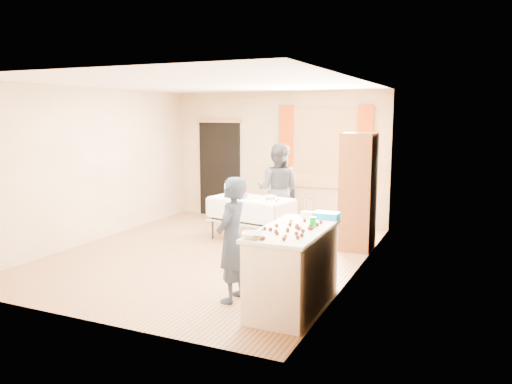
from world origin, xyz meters
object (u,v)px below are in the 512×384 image
at_px(cabinet, 358,192).
at_px(girl, 232,240).
at_px(party_table, 251,215).
at_px(woman, 278,189).
at_px(chair, 280,212).
at_px(counter, 293,268).

distance_m(cabinet, girl, 2.96).
relative_size(cabinet, party_table, 1.23).
relative_size(party_table, woman, 0.92).
bearing_deg(party_table, chair, 94.99).
bearing_deg(woman, counter, 108.47).
distance_m(counter, woman, 3.48).
bearing_deg(counter, chair, 113.50).
bearing_deg(party_table, cabinet, 18.33).
bearing_deg(woman, cabinet, 159.31).
height_order(chair, girl, girl).
relative_size(party_table, chair, 1.42).
xyz_separation_m(party_table, woman, (0.23, 0.65, 0.37)).
xyz_separation_m(counter, chair, (-1.56, 3.58, -0.13)).
distance_m(cabinet, counter, 2.79).
bearing_deg(chair, party_table, -82.13).
height_order(cabinet, party_table, cabinet).
height_order(counter, girl, girl).
height_order(cabinet, woman, cabinet).
xyz_separation_m(counter, woman, (-1.43, 3.15, 0.37)).
xyz_separation_m(chair, woman, (0.13, -0.43, 0.50)).
bearing_deg(counter, woman, 114.43).
bearing_deg(woman, girl, 96.41).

